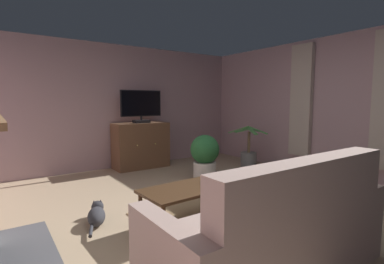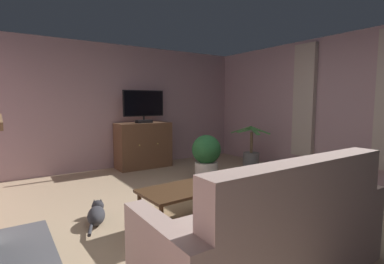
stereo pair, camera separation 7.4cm
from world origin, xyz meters
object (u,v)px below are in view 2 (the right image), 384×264
Objects in this scene: tv_remote at (207,183)px; potted_plant_small_fern_corner at (251,157)px; coffee_table at (190,191)px; sofa_floral at (271,236)px; cat at (96,214)px; television at (144,106)px; tv_cabinet at (143,146)px; potted_plant_tall_palm_by_window at (206,156)px.

potted_plant_small_fern_corner is at bearing 94.12° from tv_remote.
sofa_floral reaches higher than coffee_table.
cat is (-1.09, 0.66, -0.35)m from tv_remote.
potted_plant_small_fern_corner is (1.84, -1.27, -1.07)m from television.
sofa_floral is (-0.00, -1.16, -0.06)m from coffee_table.
tv_remote is at bearing -145.43° from potted_plant_small_fern_corner.
tv_cabinet is 1.69m from potted_plant_tall_palm_by_window.
sofa_floral reaches higher than tv_remote.
tv_remote is 1.17m from sofa_floral.
potted_plant_small_fern_corner is 1.35× the size of cat.
sofa_floral is at bearing -64.37° from cat.
potted_plant_tall_palm_by_window reaches higher than coffee_table.
tv_cabinet is at bearing 139.36° from tv_remote.
coffee_table is 0.56× the size of sofa_floral.
potted_plant_tall_palm_by_window is at bearing 17.90° from cat.
potted_plant_small_fern_corner is (2.60, 2.78, -0.10)m from sofa_floral.
tv_remote is 1.33m from cat.
tv_cabinet is 3.01m from tv_remote.
television is at bearing 54.12° from cat.
sofa_floral is at bearing -41.79° from tv_remote.
tv_cabinet is 0.56× the size of sofa_floral.
tv_cabinet is 3.04m from coffee_table.
coffee_table is at bearing -124.24° from tv_remote.
television is (0.00, -0.05, 0.85)m from tv_cabinet.
tv_cabinet is 6.62× the size of tv_remote.
sofa_floral reaches higher than tv_cabinet.
television reaches higher than potted_plant_tall_palm_by_window.
coffee_table reaches higher than cat.
potted_plant_tall_palm_by_window is (0.44, -1.63, -0.00)m from tv_cabinet.
potted_plant_small_fern_corner is at bearing 31.91° from coffee_table.
cat is at bearing 115.63° from sofa_floral.
tv_cabinet is at bearing 79.49° from sofa_floral.
television is 1.35× the size of cat.
coffee_table is at bearing -104.74° from television.
sofa_floral is (-0.76, -4.05, -0.97)m from television.
cat is at bearing 143.33° from coffee_table.
tv_cabinet is at bearing 105.20° from potted_plant_tall_palm_by_window.
potted_plant_tall_palm_by_window is at bearing -74.31° from television.
tv_cabinet is 1.38× the size of potted_plant_tall_palm_by_window.
television is 5.19× the size of tv_remote.
tv_cabinet is at bearing 144.19° from potted_plant_small_fern_corner.
potted_plant_tall_palm_by_window is at bearing -167.63° from potted_plant_small_fern_corner.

